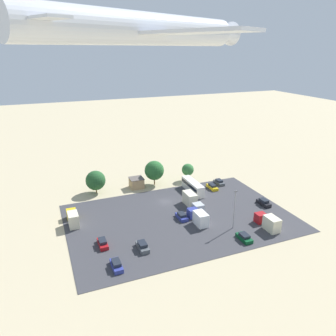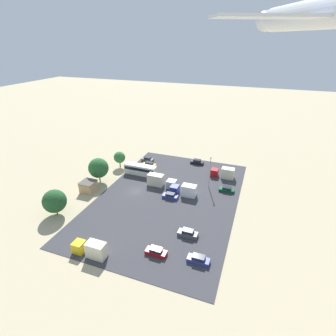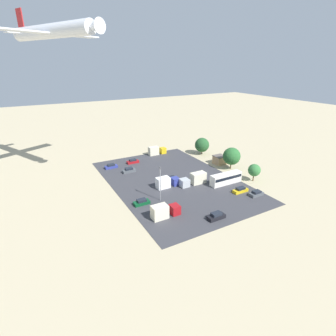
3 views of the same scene
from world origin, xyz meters
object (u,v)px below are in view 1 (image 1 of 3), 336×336
at_px(bus, 193,186).
at_px(parked_car_5, 244,237).
at_px(parked_car_1, 212,187).
at_px(parked_car_0, 264,202).
at_px(airplane, 150,29).
at_px(shed_building, 137,183).
at_px(parked_car_7, 143,246).
at_px(parked_car_6, 182,216).
at_px(parked_truck_1, 198,217).
at_px(parked_truck_2, 268,222).
at_px(parked_car_2, 103,243).
at_px(parked_car_3, 219,182).
at_px(parked_car_4, 116,265).
at_px(parked_truck_3, 192,201).
at_px(parked_truck_0, 73,218).

bearing_deg(bus, parked_car_5, 88.20).
height_order(bus, parked_car_1, bus).
height_order(parked_car_0, airplane, airplane).
xyz_separation_m(shed_building, parked_car_7, (8.57, 32.43, -0.81)).
bearing_deg(parked_car_6, bus, -125.56).
xyz_separation_m(parked_car_6, airplane, (16.73, 26.31, 41.99)).
bearing_deg(parked_truck_1, shed_building, 106.09).
bearing_deg(shed_building, parked_truck_2, 121.94).
xyz_separation_m(parked_car_0, parked_car_6, (24.12, -1.35, -0.05)).
relative_size(parked_car_1, parked_car_5, 1.10).
height_order(parked_car_2, airplane, airplane).
distance_m(parked_car_1, parked_truck_2, 25.61).
bearing_deg(parked_car_7, parked_car_3, 36.79).
relative_size(parked_car_4, airplane, 0.13).
distance_m(parked_car_1, airplane, 66.83).
bearing_deg(parked_car_7, parked_truck_3, 37.18).
bearing_deg(parked_truck_3, shed_building, -61.07).
xyz_separation_m(shed_building, parked_car_2, (16.22, 27.93, -0.85)).
bearing_deg(parked_truck_2, parked_car_7, 174.62).
xyz_separation_m(parked_car_3, parked_car_7, (33.54, 25.08, 0.07)).
relative_size(parked_car_1, parked_truck_1, 0.64).
height_order(parked_truck_0, airplane, airplane).
distance_m(shed_building, parked_truck_0, 26.22).
relative_size(parked_car_7, airplane, 0.13).
bearing_deg(parked_car_4, parked_car_6, -146.58).
xyz_separation_m(parked_car_0, parked_car_1, (7.66, -15.04, -0.06)).
bearing_deg(parked_car_0, parked_car_2, -175.99).
height_order(bus, parked_car_4, bus).
bearing_deg(parked_truck_0, parked_car_2, -68.74).
bearing_deg(airplane, parked_truck_1, 113.70).
height_order(parked_car_0, parked_car_7, parked_car_0).
bearing_deg(shed_building, parked_truck_0, 36.88).
bearing_deg(parked_car_1, parked_truck_0, -171.89).
height_order(parked_car_3, parked_truck_3, parked_truck_3).
xyz_separation_m(parked_car_4, parked_truck_3, (-25.36, -18.32, 0.93)).
bearing_deg(parked_car_6, parked_car_2, 12.16).
bearing_deg(parked_car_0, parked_truck_3, 160.85).
bearing_deg(parked_truck_3, parked_truck_1, 74.23).
relative_size(shed_building, parked_truck_1, 0.57).
bearing_deg(parked_car_5, parked_car_7, -12.96).
relative_size(parked_car_6, airplane, 0.13).
height_order(parked_car_0, parked_car_3, parked_car_0).
height_order(parked_car_7, parked_truck_2, parked_truck_2).
bearing_deg(parked_car_2, parked_car_7, 149.57).
distance_m(parked_car_6, airplane, 52.30).
bearing_deg(parked_truck_2, parked_car_1, 91.90).
relative_size(parked_car_5, airplane, 0.13).
relative_size(parked_car_3, parked_truck_2, 0.58).
relative_size(parked_car_5, parked_truck_3, 0.49).
relative_size(parked_car_2, parked_car_6, 1.03).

